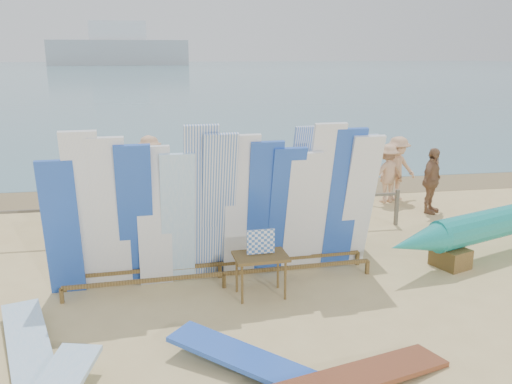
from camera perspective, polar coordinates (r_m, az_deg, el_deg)
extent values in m
plane|color=tan|center=(9.96, -11.24, -10.53)|extent=(160.00, 160.00, 0.00)
cube|color=slate|center=(137.10, -10.42, 12.53)|extent=(320.00, 240.00, 0.02)
cube|color=olive|center=(16.77, -10.87, -0.15)|extent=(40.00, 2.60, 0.01)
cube|color=#999EA3|center=(189.44, -14.19, 14.03)|extent=(45.00, 8.00, 8.00)
cube|color=silver|center=(189.57, -14.33, 16.14)|extent=(18.00, 6.00, 6.00)
cube|color=#675E4E|center=(12.51, -11.21, -1.40)|extent=(12.00, 0.06, 0.06)
cube|color=#675E4E|center=(12.82, -20.12, -3.27)|extent=(0.08, 0.08, 0.90)
cube|color=#675E4E|center=(12.60, -11.13, -2.93)|extent=(0.08, 0.08, 0.90)
cube|color=#675E4E|center=(12.71, -2.08, -2.51)|extent=(0.08, 0.08, 0.90)
cube|color=#675E4E|center=(13.12, 6.60, -2.05)|extent=(0.08, 0.08, 0.90)
cube|color=#675E4E|center=(13.81, 14.59, -1.59)|extent=(0.08, 0.08, 0.90)
cube|color=brown|center=(9.95, -3.40, -8.58)|extent=(5.62, 0.36, 0.06)
cube|color=brown|center=(10.38, -3.85, -7.57)|extent=(5.62, 0.36, 0.06)
cube|color=blue|center=(9.80, -19.78, -3.72)|extent=(0.62, 0.60, 2.50)
cube|color=white|center=(9.69, -17.48, -2.26)|extent=(0.64, 0.81, 2.97)
cube|color=white|center=(9.67, -15.02, -2.45)|extent=(0.63, 0.80, 2.86)
cube|color=blue|center=(9.68, -12.56, -2.69)|extent=(0.64, 0.88, 2.72)
cube|color=white|center=(9.70, -10.65, -2.74)|extent=(0.62, 0.60, 2.67)
cube|color=#95C7EE|center=(9.74, -8.21, -2.98)|extent=(0.63, 0.71, 2.53)
cube|color=white|center=(9.71, -5.84, -1.47)|extent=(0.64, 0.87, 3.01)
cube|color=white|center=(9.77, -3.96, -1.77)|extent=(0.64, 0.99, 2.87)
cube|color=white|center=(9.85, -1.59, -1.77)|extent=(0.63, 0.73, 2.82)
cube|color=blue|center=(9.95, 0.74, -1.97)|extent=(0.63, 0.78, 2.69)
cube|color=blue|center=(10.07, 3.02, -2.16)|extent=(0.64, 0.82, 2.57)
cube|color=white|center=(10.18, 4.76, -2.31)|extent=(0.63, 0.76, 2.46)
cube|color=white|center=(10.24, 6.98, -0.79)|extent=(0.63, 0.81, 2.97)
cube|color=blue|center=(10.40, 9.11, -0.93)|extent=(0.63, 0.76, 2.87)
cube|color=white|center=(10.54, 10.72, -1.18)|extent=(0.64, 0.86, 2.73)
cube|color=brown|center=(11.52, 6.52, -5.46)|extent=(2.01, 0.36, 0.06)
cube|color=brown|center=(11.90, 5.62, -4.77)|extent=(2.01, 0.36, 0.06)
cube|color=white|center=(11.09, 1.72, -1.23)|extent=(0.64, 0.68, 2.32)
cube|color=white|center=(11.26, 4.75, 0.16)|extent=(0.66, 0.83, 2.78)
cube|color=white|center=(11.53, 7.64, 0.13)|extent=(0.66, 0.85, 2.66)
cube|color=white|center=(11.83, 10.38, 0.10)|extent=(0.67, 0.87, 2.55)
cube|color=brown|center=(11.56, 19.78, -6.49)|extent=(0.74, 0.81, 0.39)
cone|color=teal|center=(10.68, 16.58, -5.07)|extent=(1.44, 1.03, 0.61)
cube|color=brown|center=(9.44, 0.49, -6.79)|extent=(0.96, 0.70, 0.05)
cube|color=white|center=(9.35, 0.50, -5.24)|extent=(0.49, 0.06, 0.43)
cube|color=#95C7EE|center=(8.65, -22.72, -15.51)|extent=(1.34, 2.74, 0.24)
cube|color=blue|center=(7.62, 0.37, -18.67)|extent=(2.43, 2.15, 0.32)
cube|color=red|center=(13.25, -9.55, -2.68)|extent=(0.68, 0.67, 0.05)
cube|color=red|center=(13.36, -9.10, -1.35)|extent=(0.52, 0.40, 0.51)
cube|color=red|center=(13.41, -8.78, -2.20)|extent=(0.78, 0.75, 0.05)
cube|color=red|center=(13.56, -9.33, -0.69)|extent=(0.62, 0.42, 0.60)
cube|color=red|center=(13.72, 2.33, -0.96)|extent=(0.62, 0.80, 0.51)
cube|color=red|center=(13.87, 1.74, 0.61)|extent=(0.45, 0.28, 0.32)
imported|color=#8C6042|center=(15.03, 18.00, 1.13)|extent=(1.07, 1.01, 1.75)
imported|color=beige|center=(14.43, 9.44, 0.79)|extent=(0.71, 0.85, 1.59)
imported|color=tan|center=(15.80, 13.65, 1.91)|extent=(1.15, 0.66, 1.67)
imported|color=#8C6042|center=(15.20, -4.14, 1.84)|extent=(0.53, 0.70, 1.69)
imported|color=tan|center=(16.13, 14.64, 2.43)|extent=(1.28, 0.76, 1.85)
imported|color=beige|center=(15.00, -13.38, 1.12)|extent=(1.51, 0.56, 1.60)
imported|color=beige|center=(13.47, -15.21, 0.06)|extent=(0.94, 0.94, 1.85)
imported|color=tan|center=(14.07, -3.13, 0.55)|extent=(0.85, 0.65, 1.56)
imported|color=#8C6042|center=(14.22, -15.85, 0.41)|extent=(0.71, 1.07, 1.68)
imported|color=tan|center=(15.81, -11.05, 2.46)|extent=(0.84, 1.31, 1.89)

